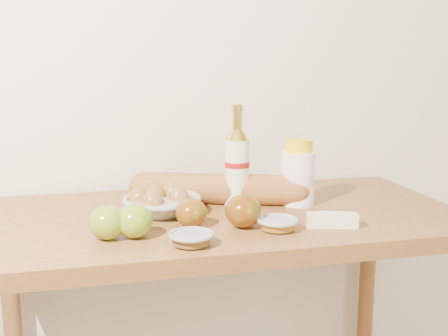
{
  "coord_description": "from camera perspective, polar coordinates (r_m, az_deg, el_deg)",
  "views": [
    {
      "loc": [
        -0.31,
        -0.14,
        1.29
      ],
      "look_at": [
        0.0,
        1.15,
        1.02
      ],
      "focal_mm": 45.0,
      "sensor_mm": 36.0,
      "label": 1
    }
  ],
  "objects": [
    {
      "name": "back_wall",
      "position": [
        1.68,
        -2.94,
        11.79
      ],
      "size": [
        3.5,
        0.02,
        2.6
      ],
      "primitive_type": "cube",
      "color": "beige",
      "rests_on": "ground"
    },
    {
      "name": "table",
      "position": [
        1.45,
        -0.28,
        -9.25
      ],
      "size": [
        1.2,
        0.6,
        0.9
      ],
      "color": "olive",
      "rests_on": "ground"
    },
    {
      "name": "bourbon_bottle",
      "position": [
        1.46,
        1.33,
        0.32
      ],
      "size": [
        0.07,
        0.07,
        0.26
      ],
      "rotation": [
        0.0,
        0.0,
        0.08
      ],
      "color": "#EBE2C7",
      "rests_on": "table"
    },
    {
      "name": "cream_bottle",
      "position": [
        1.48,
        7.54,
        -0.65
      ],
      "size": [
        0.1,
        0.1,
        0.17
      ],
      "rotation": [
        0.0,
        0.0,
        -0.13
      ],
      "color": "white",
      "rests_on": "table"
    },
    {
      "name": "egg_bowl",
      "position": [
        1.4,
        -6.39,
        -3.53
      ],
      "size": [
        0.26,
        0.26,
        0.07
      ],
      "rotation": [
        0.0,
        0.0,
        0.39
      ],
      "color": "#8F9C98",
      "rests_on": "table"
    },
    {
      "name": "baguette",
      "position": [
        1.49,
        -0.47,
        -2.11
      ],
      "size": [
        0.49,
        0.23,
        0.08
      ],
      "rotation": [
        0.0,
        0.0,
        -0.32
      ],
      "color": "#B06E35",
      "rests_on": "table"
    },
    {
      "name": "apple_yellowgreen",
      "position": [
        1.23,
        -9.1,
        -5.34
      ],
      "size": [
        0.09,
        0.09,
        0.07
      ],
      "rotation": [
        0.0,
        0.0,
        -0.2
      ],
      "color": "olive",
      "rests_on": "table"
    },
    {
      "name": "apple_redgreen_front",
      "position": [
        1.29,
        -3.34,
        -4.57
      ],
      "size": [
        0.09,
        0.09,
        0.07
      ],
      "rotation": [
        0.0,
        0.0,
        -0.24
      ],
      "color": "#900807",
      "rests_on": "table"
    },
    {
      "name": "apple_redgreen_right",
      "position": [
        1.28,
        1.97,
        -4.39
      ],
      "size": [
        0.09,
        0.09,
        0.08
      ],
      "rotation": [
        0.0,
        0.0,
        -0.1
      ],
      "color": "maroon",
      "rests_on": "table"
    },
    {
      "name": "sugar_bowl",
      "position": [
        1.17,
        -3.35,
        -7.15
      ],
      "size": [
        0.13,
        0.13,
        0.03
      ],
      "rotation": [
        0.0,
        0.0,
        -0.4
      ],
      "color": "gray",
      "rests_on": "table"
    },
    {
      "name": "syrup_bowl",
      "position": [
        1.27,
        5.49,
        -5.67
      ],
      "size": [
        0.1,
        0.1,
        0.03
      ],
      "rotation": [
        0.0,
        0.0,
        0.07
      ],
      "color": "#909D98",
      "rests_on": "table"
    },
    {
      "name": "butter_stick",
      "position": [
        1.31,
        10.93,
        -5.23
      ],
      "size": [
        0.12,
        0.06,
        0.03
      ],
      "rotation": [
        0.0,
        0.0,
        -0.27
      ],
      "color": "beige",
      "rests_on": "table"
    },
    {
      "name": "apple_extra",
      "position": [
        1.23,
        -11.76,
        -5.43
      ],
      "size": [
        0.09,
        0.09,
        0.07
      ],
      "rotation": [
        0.0,
        0.0,
        -0.2
      ],
      "color": "olive",
      "rests_on": "table"
    }
  ]
}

